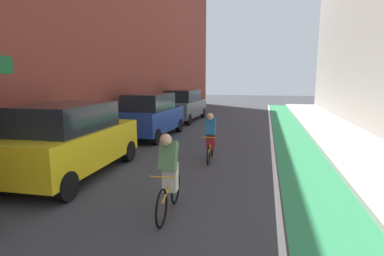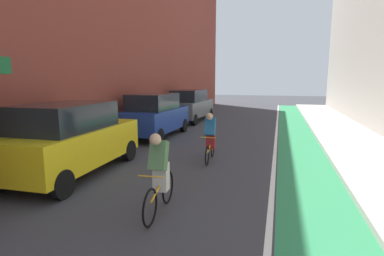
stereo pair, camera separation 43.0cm
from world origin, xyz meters
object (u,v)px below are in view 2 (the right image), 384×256
at_px(parked_suv_gray, 190,105).
at_px(parked_suv_yellow_cab, 71,138).
at_px(parked_suv_blue, 155,115).
at_px(cyclist_mid, 160,171).
at_px(cyclist_trailing, 210,136).

bearing_deg(parked_suv_gray, parked_suv_yellow_cab, -89.98).
relative_size(parked_suv_yellow_cab, parked_suv_blue, 1.05).
distance_m(parked_suv_yellow_cab, cyclist_mid, 3.65).
distance_m(parked_suv_blue, cyclist_mid, 8.04).
distance_m(parked_suv_yellow_cab, cyclist_trailing, 4.15).
xyz_separation_m(parked_suv_yellow_cab, parked_suv_gray, (-0.00, 11.38, 0.00)).
bearing_deg(parked_suv_blue, cyclist_mid, -65.90).
bearing_deg(parked_suv_blue, parked_suv_gray, 90.01).
distance_m(parked_suv_gray, cyclist_mid, 13.38).
height_order(parked_suv_blue, parked_suv_gray, same).
relative_size(parked_suv_blue, cyclist_trailing, 2.56).
relative_size(parked_suv_yellow_cab, cyclist_trailing, 2.68).
bearing_deg(cyclist_trailing, parked_suv_gray, 110.58).
bearing_deg(parked_suv_yellow_cab, parked_suv_gray, 90.02).
xyz_separation_m(parked_suv_blue, parked_suv_gray, (-0.00, 5.63, 0.00)).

